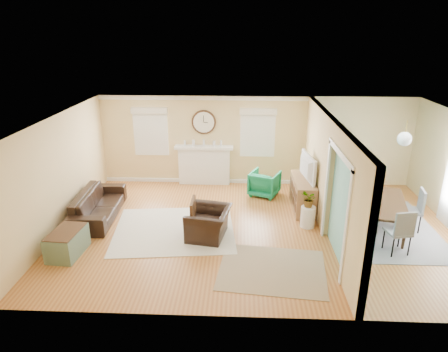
% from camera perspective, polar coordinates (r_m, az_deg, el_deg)
% --- Properties ---
extents(floor, '(9.00, 9.00, 0.00)m').
position_cam_1_polar(floor, '(9.36, 4.86, -7.63)').
color(floor, '#A05726').
rests_on(floor, ground).
extents(wall_back, '(9.00, 0.02, 2.60)m').
position_cam_1_polar(wall_back, '(11.68, 4.53, 5.01)').
color(wall_back, '#EBC588').
rests_on(wall_back, ground).
extents(wall_front, '(9.00, 0.02, 2.60)m').
position_cam_1_polar(wall_front, '(6.11, 6.23, -10.05)').
color(wall_front, '#EBC588').
rests_on(wall_front, ground).
extents(wall_left, '(0.02, 6.00, 2.60)m').
position_cam_1_polar(wall_left, '(9.71, -22.46, 0.28)').
color(wall_left, '#EBC588').
rests_on(wall_left, ground).
extents(ceiling, '(9.00, 6.00, 0.02)m').
position_cam_1_polar(ceiling, '(8.46, 5.39, 8.13)').
color(ceiling, white).
rests_on(ceiling, wall_back).
extents(partition, '(0.17, 6.00, 2.60)m').
position_cam_1_polar(partition, '(9.26, 14.43, 0.65)').
color(partition, '#EBC588').
rests_on(partition, ground).
extents(fireplace, '(1.70, 0.30, 1.17)m').
position_cam_1_polar(fireplace, '(11.81, -2.84, 1.66)').
color(fireplace, white).
rests_on(fireplace, ground).
extents(wall_clock, '(0.70, 0.07, 0.70)m').
position_cam_1_polar(wall_clock, '(11.56, -2.91, 7.69)').
color(wall_clock, '#4F341E').
rests_on(wall_clock, wall_back).
extents(window_left, '(1.05, 0.13, 1.42)m').
position_cam_1_polar(window_left, '(11.83, -10.44, 6.73)').
color(window_left, white).
rests_on(window_left, wall_back).
extents(window_right, '(1.05, 0.13, 1.42)m').
position_cam_1_polar(window_right, '(11.55, 4.84, 6.66)').
color(window_right, white).
rests_on(window_right, wall_back).
extents(pendant, '(0.30, 0.30, 0.55)m').
position_cam_1_polar(pendant, '(9.20, 24.37, 4.84)').
color(pendant, gold).
rests_on(pendant, ceiling).
extents(rug_cream, '(2.94, 2.62, 0.01)m').
position_cam_1_polar(rug_cream, '(9.37, -7.10, -7.61)').
color(rug_cream, beige).
rests_on(rug_cream, floor).
extents(rug_jute, '(2.19, 1.87, 0.01)m').
position_cam_1_polar(rug_jute, '(7.96, 6.88, -13.12)').
color(rug_jute, tan).
rests_on(rug_jute, floor).
extents(rug_grey, '(2.49, 3.12, 0.01)m').
position_cam_1_polar(rug_grey, '(10.06, 21.23, -6.90)').
color(rug_grey, gray).
rests_on(rug_grey, floor).
extents(sofa, '(0.98, 2.27, 0.65)m').
position_cam_1_polar(sofa, '(10.26, -17.50, -3.92)').
color(sofa, black).
rests_on(sofa, floor).
extents(eames_chair, '(1.05, 1.15, 0.66)m').
position_cam_1_polar(eames_chair, '(8.90, -2.17, -6.73)').
color(eames_chair, black).
rests_on(eames_chair, floor).
extents(green_chair, '(0.97, 0.99, 0.69)m').
position_cam_1_polar(green_chair, '(11.10, 5.81, -1.06)').
color(green_chair, '#1D815E').
rests_on(green_chair, floor).
extents(trunk, '(0.63, 0.96, 0.53)m').
position_cam_1_polar(trunk, '(8.87, -21.49, -8.85)').
color(trunk, slate).
rests_on(trunk, floor).
extents(credenza, '(0.50, 1.46, 0.80)m').
position_cam_1_polar(credenza, '(10.40, 11.15, -2.53)').
color(credenza, brown).
rests_on(credenza, floor).
extents(tv, '(0.29, 1.14, 0.65)m').
position_cam_1_polar(tv, '(10.15, 11.33, 1.24)').
color(tv, black).
rests_on(tv, credenza).
extents(garden_stool, '(0.34, 0.34, 0.50)m').
position_cam_1_polar(garden_stool, '(9.55, 11.89, -5.72)').
color(garden_stool, white).
rests_on(garden_stool, floor).
extents(potted_plant, '(0.41, 0.44, 0.40)m').
position_cam_1_polar(potted_plant, '(9.37, 12.08, -3.24)').
color(potted_plant, '#337F33').
rests_on(potted_plant, garden_stool).
extents(dining_table, '(1.48, 2.11, 0.67)m').
position_cam_1_polar(dining_table, '(9.92, 21.47, -5.20)').
color(dining_table, '#4F341E').
rests_on(dining_table, floor).
extents(dining_chair_n, '(0.48, 0.48, 0.87)m').
position_cam_1_polar(dining_chair_n, '(10.75, 19.79, -2.03)').
color(dining_chair_n, gray).
rests_on(dining_chair_n, floor).
extents(dining_chair_s, '(0.52, 0.52, 1.00)m').
position_cam_1_polar(dining_chair_s, '(8.91, 23.69, -6.68)').
color(dining_chair_s, gray).
rests_on(dining_chair_s, floor).
extents(dining_chair_w, '(0.45, 0.45, 0.98)m').
position_cam_1_polar(dining_chair_w, '(9.69, 18.41, -3.86)').
color(dining_chair_w, white).
rests_on(dining_chair_w, floor).
extents(dining_chair_e, '(0.51, 0.51, 0.99)m').
position_cam_1_polar(dining_chair_e, '(10.03, 25.24, -3.92)').
color(dining_chair_e, gray).
rests_on(dining_chair_e, floor).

